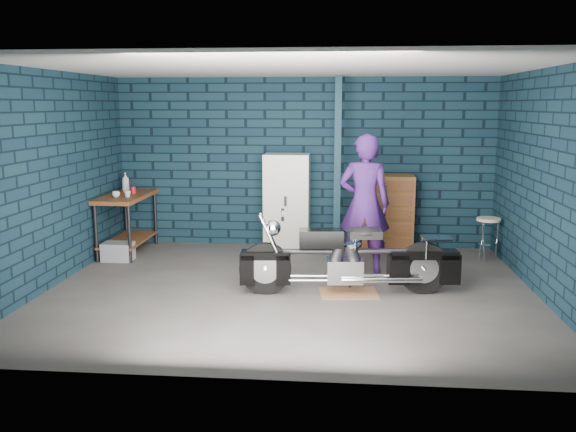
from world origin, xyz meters
name	(u,v)px	position (x,y,z in m)	size (l,w,h in m)	color
ground	(290,290)	(0.00, 0.00, 0.00)	(6.00, 6.00, 0.00)	#4E4B48
room_walls	(294,134)	(0.00, 0.55, 1.90)	(6.02, 5.01, 2.71)	#0F2432
support_post	(337,167)	(0.55, 1.95, 1.35)	(0.10, 0.10, 2.70)	#122C39
workbench	(128,224)	(-2.68, 1.75, 0.46)	(0.60, 1.40, 0.91)	brown
drip_mat	(349,293)	(0.73, -0.05, 0.00)	(0.70, 0.52, 0.01)	olive
motorcycle	(349,254)	(0.73, -0.05, 0.50)	(2.27, 0.61, 1.00)	black
person	(364,204)	(0.93, 0.97, 0.95)	(0.69, 0.45, 1.89)	#3F1B68
storage_bin	(118,252)	(-2.66, 1.25, 0.13)	(0.43, 0.31, 0.27)	gray
locker	(287,202)	(-0.24, 2.23, 0.76)	(0.71, 0.50, 1.51)	silver
tool_chest	(384,213)	(1.28, 2.23, 0.60)	(0.90, 0.50, 1.20)	brown
shop_stool	(488,239)	(2.78, 1.78, 0.32)	(0.35, 0.35, 0.63)	beige
cup_a	(116,194)	(-2.73, 1.47, 0.95)	(0.11, 0.11, 0.09)	beige
cup_b	(128,194)	(-2.57, 1.51, 0.96)	(0.10, 0.10, 0.09)	beige
mug_red	(133,190)	(-2.60, 1.85, 0.97)	(0.08, 0.08, 0.11)	#A41520
bottle	(126,182)	(-2.81, 2.10, 1.06)	(0.12, 0.12, 0.30)	gray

